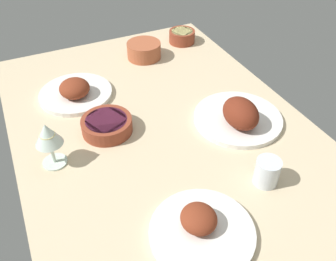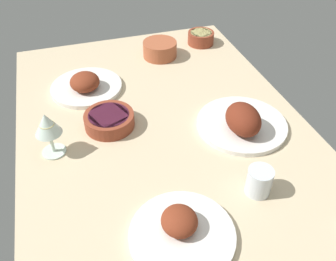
% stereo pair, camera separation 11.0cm
% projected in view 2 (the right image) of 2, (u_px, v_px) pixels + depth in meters
% --- Properties ---
extents(dining_table, '(1.40, 0.90, 0.04)m').
position_uv_depth(dining_table, '(168.00, 140.00, 1.13)').
color(dining_table, '#C6B28E').
rests_on(dining_table, ground).
extents(plate_near_viewer, '(0.26, 0.26, 0.08)m').
position_uv_depth(plate_near_viewer, '(86.00, 85.00, 1.29)').
color(plate_near_viewer, silver).
rests_on(plate_near_viewer, dining_table).
extents(plate_far_side, '(0.29, 0.29, 0.10)m').
position_uv_depth(plate_far_side, '(242.00, 122.00, 1.11)').
color(plate_far_side, silver).
rests_on(plate_far_side, dining_table).
extents(plate_center_main, '(0.25, 0.25, 0.07)m').
position_uv_depth(plate_center_main, '(181.00, 231.00, 0.83)').
color(plate_center_main, silver).
rests_on(plate_center_main, dining_table).
extents(bowl_onions, '(0.16, 0.16, 0.05)m').
position_uv_depth(bowl_onions, '(109.00, 120.00, 1.13)').
color(bowl_onions, brown).
rests_on(bowl_onions, dining_table).
extents(bowl_potatoes, '(0.11, 0.11, 0.05)m').
position_uv_depth(bowl_potatoes, '(201.00, 37.00, 1.56)').
color(bowl_potatoes, brown).
rests_on(bowl_potatoes, dining_table).
extents(bowl_sauce, '(0.14, 0.14, 0.06)m').
position_uv_depth(bowl_sauce, '(160.00, 49.00, 1.47)').
color(bowl_sauce, '#A35133').
rests_on(bowl_sauce, dining_table).
extents(wine_glass, '(0.08, 0.08, 0.14)m').
position_uv_depth(wine_glass, '(47.00, 126.00, 0.99)').
color(wine_glass, silver).
rests_on(wine_glass, dining_table).
extents(water_tumbler, '(0.07, 0.07, 0.08)m').
position_uv_depth(water_tumbler, '(259.00, 181.00, 0.92)').
color(water_tumbler, silver).
rests_on(water_tumbler, dining_table).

